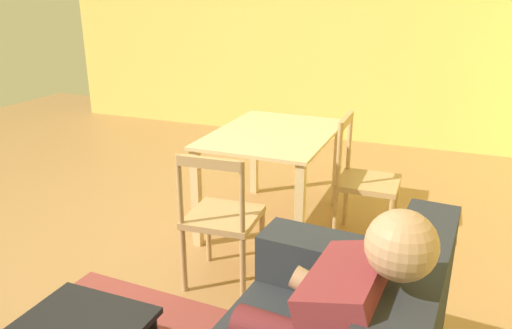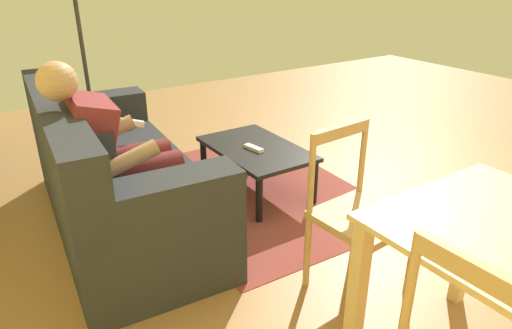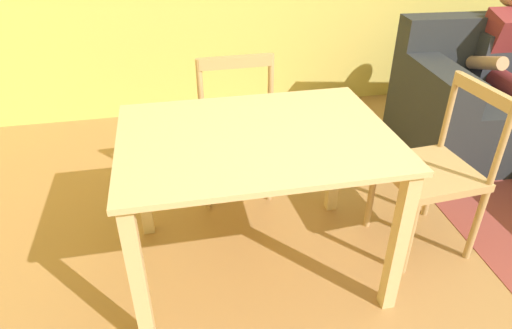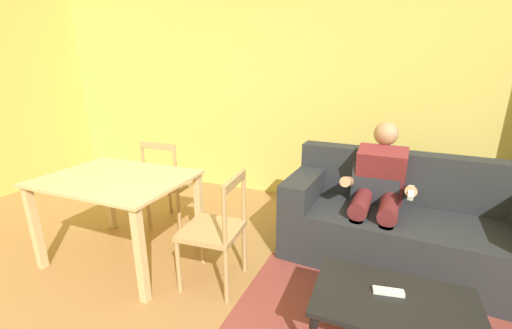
% 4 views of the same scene
% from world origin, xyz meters
% --- Properties ---
extents(ground_plane, '(9.12, 9.12, 0.00)m').
position_xyz_m(ground_plane, '(0.00, 0.00, 0.00)').
color(ground_plane, '#9E7042').
extents(wall_side, '(0.12, 5.91, 2.76)m').
position_xyz_m(wall_side, '(-3.56, 0.00, 1.38)').
color(wall_side, '#D2BE5D').
rests_on(wall_side, ground_plane).
extents(dining_table, '(1.18, 0.86, 0.75)m').
position_xyz_m(dining_table, '(-0.96, 0.94, 0.63)').
color(dining_table, '#D1B27F').
rests_on(dining_table, ground_plane).
extents(dining_chair_near_wall, '(0.43, 0.43, 0.92)m').
position_xyz_m(dining_chair_near_wall, '(-0.96, 1.64, 0.46)').
color(dining_chair_near_wall, tan).
rests_on(dining_chair_near_wall, ground_plane).
extents(dining_chair_facing_couch, '(0.45, 0.45, 0.89)m').
position_xyz_m(dining_chair_facing_couch, '(-0.04, 0.95, 0.45)').
color(dining_chair_facing_couch, tan).
rests_on(dining_chair_facing_couch, ground_plane).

